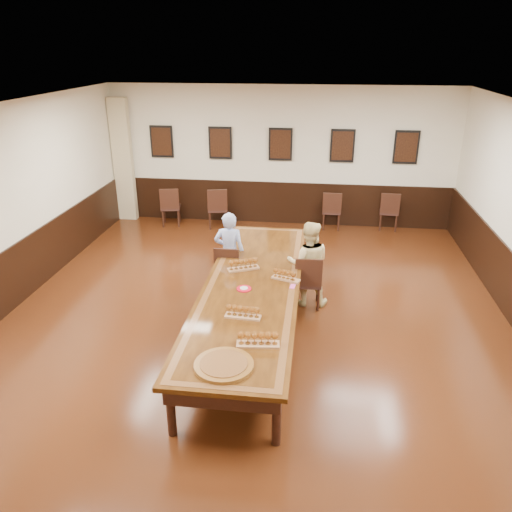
# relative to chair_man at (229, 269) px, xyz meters

# --- Properties ---
(floor) EXTENTS (8.00, 10.00, 0.02)m
(floor) POSITION_rel_chair_man_xyz_m (0.55, -1.15, -0.46)
(floor) COLOR black
(floor) RESTS_ON ground
(ceiling) EXTENTS (8.00, 10.00, 0.02)m
(ceiling) POSITION_rel_chair_man_xyz_m (0.55, -1.15, 2.76)
(ceiling) COLOR white
(ceiling) RESTS_ON floor
(wall_back) EXTENTS (8.00, 0.02, 3.20)m
(wall_back) POSITION_rel_chair_man_xyz_m (0.55, 3.86, 1.15)
(wall_back) COLOR beige
(wall_back) RESTS_ON floor
(chair_man) EXTENTS (0.43, 0.47, 0.90)m
(chair_man) POSITION_rel_chair_man_xyz_m (0.00, 0.00, 0.00)
(chair_man) COLOR black
(chair_man) RESTS_ON floor
(chair_woman) EXTENTS (0.45, 0.49, 0.92)m
(chair_woman) POSITION_rel_chair_man_xyz_m (1.36, -0.30, 0.01)
(chair_woman) COLOR black
(chair_woman) RESTS_ON floor
(spare_chair_a) EXTENTS (0.53, 0.56, 0.94)m
(spare_chair_a) POSITION_rel_chair_man_xyz_m (-2.00, 3.34, 0.02)
(spare_chair_a) COLOR black
(spare_chair_a) RESTS_ON floor
(spare_chair_b) EXTENTS (0.55, 0.58, 0.96)m
(spare_chair_b) POSITION_rel_chair_man_xyz_m (-0.87, 3.33, 0.03)
(spare_chair_b) COLOR black
(spare_chair_b) RESTS_ON floor
(spare_chair_c) EXTENTS (0.43, 0.47, 0.91)m
(spare_chair_c) POSITION_rel_chair_man_xyz_m (1.80, 3.57, 0.00)
(spare_chair_c) COLOR black
(spare_chair_c) RESTS_ON floor
(spare_chair_d) EXTENTS (0.46, 0.50, 0.91)m
(spare_chair_d) POSITION_rel_chair_man_xyz_m (3.11, 3.68, 0.00)
(spare_chair_d) COLOR black
(spare_chair_d) RESTS_ON floor
(person_man) EXTENTS (0.53, 0.35, 1.44)m
(person_man) POSITION_rel_chair_man_xyz_m (0.00, 0.10, 0.27)
(person_man) COLOR #506DC8
(person_man) RESTS_ON floor
(person_woman) EXTENTS (0.74, 0.59, 1.44)m
(person_woman) POSITION_rel_chair_man_xyz_m (1.36, -0.20, 0.27)
(person_woman) COLOR #F4DD98
(person_woman) RESTS_ON floor
(pink_phone) EXTENTS (0.09, 0.15, 0.01)m
(pink_phone) POSITION_rel_chair_man_xyz_m (1.15, -1.14, 0.31)
(pink_phone) COLOR #E94DAD
(pink_phone) RESTS_ON conference_table
(curtain) EXTENTS (0.45, 0.18, 2.90)m
(curtain) POSITION_rel_chair_man_xyz_m (-3.20, 3.67, 1.00)
(curtain) COLOR tan
(curtain) RESTS_ON floor
(wainscoting) EXTENTS (8.00, 10.00, 1.00)m
(wainscoting) POSITION_rel_chair_man_xyz_m (0.55, -1.15, 0.05)
(wainscoting) COLOR black
(wainscoting) RESTS_ON floor
(conference_table) EXTENTS (1.40, 5.00, 0.76)m
(conference_table) POSITION_rel_chair_man_xyz_m (0.55, -1.15, 0.16)
(conference_table) COLOR #331A08
(conference_table) RESTS_ON floor
(posters) EXTENTS (6.14, 0.04, 0.74)m
(posters) POSITION_rel_chair_man_xyz_m (0.55, 3.79, 1.45)
(posters) COLOR black
(posters) RESTS_ON wall_back
(flight_a) EXTENTS (0.51, 0.35, 0.19)m
(flight_a) POSITION_rel_chair_man_xyz_m (0.35, -0.64, 0.39)
(flight_a) COLOR #9B6A41
(flight_a) RESTS_ON conference_table
(flight_b) EXTENTS (0.45, 0.27, 0.16)m
(flight_b) POSITION_rel_chair_man_xyz_m (1.03, -0.92, 0.37)
(flight_b) COLOR #9B6A41
(flight_b) RESTS_ON conference_table
(flight_c) EXTENTS (0.48, 0.18, 0.17)m
(flight_c) POSITION_rel_chair_man_xyz_m (0.57, -2.11, 0.38)
(flight_c) COLOR #9B6A41
(flight_c) RESTS_ON conference_table
(flight_d) EXTENTS (0.52, 0.20, 0.19)m
(flight_d) POSITION_rel_chair_man_xyz_m (0.84, -2.74, 0.39)
(flight_d) COLOR #9B6A41
(flight_d) RESTS_ON conference_table
(red_plate_grp) EXTENTS (0.21, 0.21, 0.03)m
(red_plate_grp) POSITION_rel_chair_man_xyz_m (0.46, -1.32, 0.31)
(red_plate_grp) COLOR red
(red_plate_grp) RESTS_ON conference_table
(carved_platter) EXTENTS (0.83, 0.83, 0.05)m
(carved_platter) POSITION_rel_chair_man_xyz_m (0.52, -3.19, 0.32)
(carved_platter) COLOR #603713
(carved_platter) RESTS_ON conference_table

